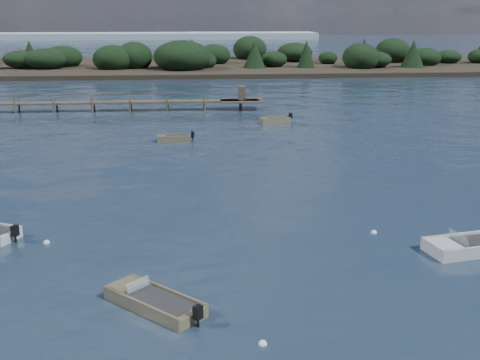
{
  "coord_description": "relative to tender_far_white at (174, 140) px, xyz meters",
  "views": [
    {
      "loc": [
        -2.22,
        -22.02,
        11.24
      ],
      "look_at": [
        0.87,
        14.0,
        1.0
      ],
      "focal_mm": 45.0,
      "sensor_mm": 36.0,
      "label": 1
    }
  ],
  "objects": [
    {
      "name": "buoy_c",
      "position": [
        -5.9,
        -23.76,
        -0.16
      ],
      "size": [
        0.32,
        0.32,
        0.32
      ],
      "primitive_type": "sphere",
      "color": "silver",
      "rests_on": "ground"
    },
    {
      "name": "tender_far_white",
      "position": [
        0.0,
        0.0,
        0.0
      ],
      "size": [
        3.22,
        1.15,
        1.1
      ],
      "color": "#6F664A",
      "rests_on": "ground"
    },
    {
      "name": "dinghy_near_olive",
      "position": [
        -0.17,
        -31.03,
        -0.01
      ],
      "size": [
        4.17,
        4.14,
        1.13
      ],
      "color": "#6F664A",
      "rests_on": "ground"
    },
    {
      "name": "far_headland",
      "position": [
        28.58,
        69.45,
        1.81
      ],
      "size": [
        190.0,
        40.0,
        5.8
      ],
      "color": "black",
      "rests_on": "ground"
    },
    {
      "name": "dinghy_mid_white_a",
      "position": [
        15.14,
        -26.53,
        0.01
      ],
      "size": [
        5.6,
        2.84,
        1.29
      ],
      "color": "#AAAFB1",
      "rests_on": "ground"
    },
    {
      "name": "tender_far_grey_b",
      "position": [
        10.18,
        8.17,
        0.01
      ],
      "size": [
        3.54,
        2.01,
        1.19
      ],
      "color": "#6F664A",
      "rests_on": "ground"
    },
    {
      "name": "ground",
      "position": [
        3.58,
        29.45,
        -0.16
      ],
      "size": [
        400.0,
        400.0,
        0.0
      ],
      "primitive_type": "plane",
      "color": "#152232",
      "rests_on": "ground"
    },
    {
      "name": "buoy_b",
      "position": [
        10.86,
        -23.78,
        -0.16
      ],
      "size": [
        0.32,
        0.32,
        0.32
      ],
      "primitive_type": "sphere",
      "color": "silver",
      "rests_on": "ground"
    },
    {
      "name": "buoy_a",
      "position": [
        3.74,
        -34.1,
        -0.16
      ],
      "size": [
        0.32,
        0.32,
        0.32
      ],
      "primitive_type": "sphere",
      "color": "silver",
      "rests_on": "ground"
    },
    {
      "name": "jetty",
      "position": [
        -18.16,
        17.44,
        0.83
      ],
      "size": [
        64.5,
        3.2,
        3.4
      ],
      "color": "#4A4236",
      "rests_on": "ground"
    }
  ]
}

